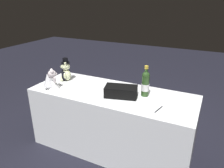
% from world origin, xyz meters
% --- Properties ---
extents(ground_plane, '(12.00, 12.00, 0.00)m').
position_xyz_m(ground_plane, '(0.00, 0.00, 0.00)').
color(ground_plane, black).
extents(reception_table, '(1.84, 0.70, 0.74)m').
position_xyz_m(reception_table, '(0.00, 0.00, 0.37)').
color(reception_table, white).
rests_on(reception_table, ground_plane).
extents(teddy_bear_groom, '(0.15, 0.14, 0.29)m').
position_xyz_m(teddy_bear_groom, '(-0.69, 0.08, 0.86)').
color(teddy_bear_groom, beige).
rests_on(teddy_bear_groom, reception_table).
extents(teddy_bear_bride, '(0.20, 0.20, 0.23)m').
position_xyz_m(teddy_bear_bride, '(-0.67, -0.21, 0.84)').
color(teddy_bear_bride, white).
rests_on(teddy_bear_bride, reception_table).
extents(champagne_bottle, '(0.08, 0.08, 0.33)m').
position_xyz_m(champagne_bottle, '(0.35, 0.08, 0.88)').
color(champagne_bottle, '#29471E').
rests_on(champagne_bottle, reception_table).
extents(signing_pen, '(0.04, 0.15, 0.01)m').
position_xyz_m(signing_pen, '(0.57, -0.16, 0.75)').
color(signing_pen, black).
rests_on(signing_pen, reception_table).
extents(gift_case_black, '(0.37, 0.26, 0.11)m').
position_xyz_m(gift_case_black, '(0.13, -0.05, 0.80)').
color(gift_case_black, black).
rests_on(gift_case_black, reception_table).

